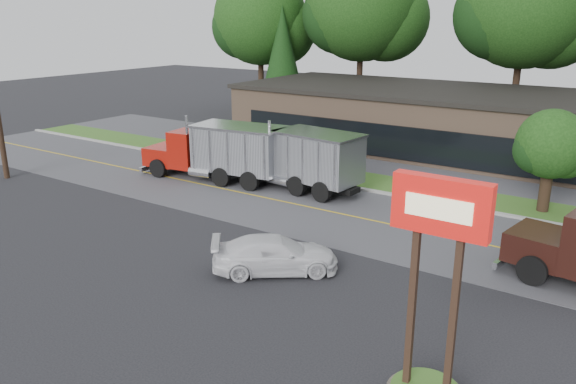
% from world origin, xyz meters
% --- Properties ---
extents(ground, '(140.00, 140.00, 0.00)m').
position_xyz_m(ground, '(0.00, 0.00, 0.00)').
color(ground, '#2B2B30').
rests_on(ground, ground).
extents(road, '(60.00, 8.00, 0.02)m').
position_xyz_m(road, '(0.00, 9.00, 0.00)').
color(road, slate).
rests_on(road, ground).
extents(center_line, '(60.00, 0.12, 0.01)m').
position_xyz_m(center_line, '(0.00, 9.00, 0.00)').
color(center_line, gold).
rests_on(center_line, ground).
extents(curb, '(60.00, 0.30, 0.12)m').
position_xyz_m(curb, '(0.00, 13.20, 0.00)').
color(curb, '#9E9E99').
rests_on(curb, ground).
extents(grass_verge, '(60.00, 3.40, 0.03)m').
position_xyz_m(grass_verge, '(0.00, 15.00, 0.00)').
color(grass_verge, '#396221').
rests_on(grass_verge, ground).
extents(far_parking, '(60.00, 7.00, 0.02)m').
position_xyz_m(far_parking, '(0.00, 20.00, 0.00)').
color(far_parking, slate).
rests_on(far_parking, ground).
extents(strip_mall, '(32.00, 12.00, 4.00)m').
position_xyz_m(strip_mall, '(2.00, 26.00, 2.00)').
color(strip_mall, '#8A6B55').
rests_on(strip_mall, ground).
extents(bilo_sign, '(2.20, 1.90, 5.95)m').
position_xyz_m(bilo_sign, '(10.50, -2.50, 2.02)').
color(bilo_sign, '#6B6054').
rests_on(bilo_sign, ground).
extents(tree_far_a, '(9.61, 9.05, 13.71)m').
position_xyz_m(tree_far_a, '(-19.85, 32.12, 8.75)').
color(tree_far_a, '#382619').
rests_on(tree_far_a, ground).
extents(tree_far_b, '(10.90, 10.26, 15.55)m').
position_xyz_m(tree_far_b, '(-9.83, 34.13, 9.93)').
color(tree_far_b, '#382619').
rests_on(tree_far_b, ground).
extents(tree_far_c, '(10.90, 10.26, 15.56)m').
position_xyz_m(tree_far_c, '(4.17, 34.13, 9.93)').
color(tree_far_c, '#382619').
rests_on(tree_far_c, ground).
extents(evergreen_left, '(4.56, 4.56, 10.35)m').
position_xyz_m(evergreen_left, '(-16.00, 30.00, 5.69)').
color(evergreen_left, '#382619').
rests_on(evergreen_left, ground).
extents(tree_verge, '(3.59, 3.37, 5.11)m').
position_xyz_m(tree_verge, '(10.05, 15.04, 3.25)').
color(tree_verge, '#382619').
rests_on(tree_verge, ground).
extents(dump_truck_red, '(9.18, 3.76, 3.36)m').
position_xyz_m(dump_truck_red, '(-6.92, 10.38, 1.81)').
color(dump_truck_red, black).
rests_on(dump_truck_red, ground).
extents(dump_truck_blue, '(8.23, 3.45, 3.36)m').
position_xyz_m(dump_truck_blue, '(-2.03, 11.48, 1.80)').
color(dump_truck_blue, black).
rests_on(dump_truck_blue, ground).
extents(rally_car, '(4.91, 4.47, 1.38)m').
position_xyz_m(rally_car, '(2.90, 1.89, 0.69)').
color(rally_car, white).
rests_on(rally_car, ground).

